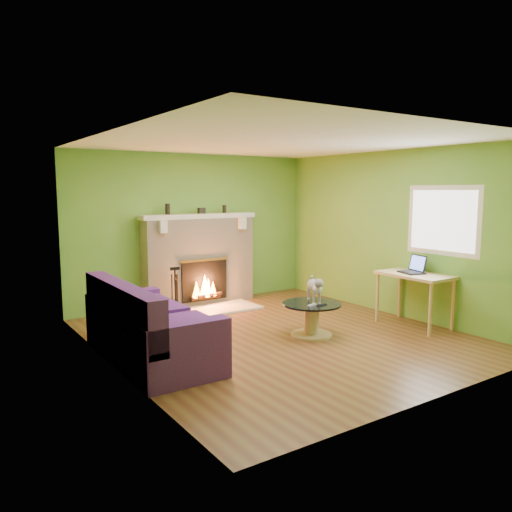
{
  "coord_description": "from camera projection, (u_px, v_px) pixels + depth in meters",
  "views": [
    {
      "loc": [
        -3.95,
        -5.32,
        1.98
      ],
      "look_at": [
        -0.11,
        0.4,
        1.07
      ],
      "focal_mm": 35.0,
      "sensor_mm": 36.0,
      "label": 1
    }
  ],
  "objects": [
    {
      "name": "remote_silver",
      "position": [
        312.0,
        305.0,
        6.62
      ],
      "size": [
        0.18,
        0.09,
        0.02
      ],
      "primitive_type": "cube",
      "rotation": [
        0.0,
        0.0,
        0.29
      ],
      "color": "gray",
      "rests_on": "coffee_table"
    },
    {
      "name": "fire_tools",
      "position": [
        175.0,
        289.0,
        8.02
      ],
      "size": [
        0.19,
        0.19,
        0.73
      ],
      "primitive_type": null,
      "color": "black",
      "rests_on": "hearth"
    },
    {
      "name": "wall_front",
      "position": [
        441.0,
        264.0,
        4.59
      ],
      "size": [
        5.0,
        0.0,
        5.0
      ],
      "primitive_type": "plane",
      "rotation": [
        -1.57,
        0.0,
        0.0
      ],
      "color": "#518B2D",
      "rests_on": "floor"
    },
    {
      "name": "remote_black",
      "position": [
        322.0,
        305.0,
        6.64
      ],
      "size": [
        0.16,
        0.06,
        0.02
      ],
      "primitive_type": "cube",
      "rotation": [
        0.0,
        0.0,
        0.11
      ],
      "color": "black",
      "rests_on": "coffee_table"
    },
    {
      "name": "coffee_table",
      "position": [
        312.0,
        317.0,
        6.8
      ],
      "size": [
        0.81,
        0.81,
        0.46
      ],
      "color": "tan",
      "rests_on": "floor"
    },
    {
      "name": "mantel_vase_left",
      "position": [
        168.0,
        209.0,
        8.2
      ],
      "size": [
        0.08,
        0.08,
        0.18
      ],
      "primitive_type": "cylinder",
      "color": "black",
      "rests_on": "mantel"
    },
    {
      "name": "laptop",
      "position": [
        412.0,
        264.0,
        7.25
      ],
      "size": [
        0.38,
        0.41,
        0.26
      ],
      "primitive_type": null,
      "rotation": [
        0.0,
        0.0,
        -0.25
      ],
      "color": "black",
      "rests_on": "desk"
    },
    {
      "name": "fireplace",
      "position": [
        199.0,
        260.0,
        8.62
      ],
      "size": [
        2.1,
        0.46,
        1.58
      ],
      "color": "#C0B59F",
      "rests_on": "floor"
    },
    {
      "name": "wall_back",
      "position": [
        194.0,
        229.0,
        8.71
      ],
      "size": [
        5.0,
        0.0,
        5.0
      ],
      "primitive_type": "plane",
      "rotation": [
        1.57,
        0.0,
        0.0
      ],
      "color": "#518B2D",
      "rests_on": "floor"
    },
    {
      "name": "hearth",
      "position": [
        214.0,
        309.0,
        8.3
      ],
      "size": [
        1.5,
        0.75,
        0.03
      ],
      "primitive_type": "cube",
      "color": "beige",
      "rests_on": "floor"
    },
    {
      "name": "desk",
      "position": [
        415.0,
        280.0,
        7.25
      ],
      "size": [
        0.61,
        1.05,
        0.78
      ],
      "color": "tan",
      "rests_on": "floor"
    },
    {
      "name": "mantel_box",
      "position": [
        202.0,
        211.0,
        8.55
      ],
      "size": [
        0.12,
        0.08,
        0.1
      ],
      "primitive_type": "cube",
      "color": "black",
      "rests_on": "mantel"
    },
    {
      "name": "cat",
      "position": [
        314.0,
        288.0,
        6.84
      ],
      "size": [
        0.45,
        0.63,
        0.37
      ],
      "primitive_type": null,
      "rotation": [
        0.0,
        0.0,
        -0.45
      ],
      "color": "slate",
      "rests_on": "coffee_table"
    },
    {
      "name": "wall_right",
      "position": [
        393.0,
        233.0,
        7.9
      ],
      "size": [
        0.0,
        5.0,
        5.0
      ],
      "primitive_type": "plane",
      "rotation": [
        1.57,
        0.0,
        -1.57
      ],
      "color": "#518B2D",
      "rests_on": "floor"
    },
    {
      "name": "mantel_vase_right",
      "position": [
        224.0,
        209.0,
        8.8
      ],
      "size": [
        0.07,
        0.07,
        0.14
      ],
      "primitive_type": "cylinder",
      "color": "black",
      "rests_on": "mantel"
    },
    {
      "name": "ceiling",
      "position": [
        280.0,
        142.0,
        6.48
      ],
      "size": [
        5.0,
        5.0,
        0.0
      ],
      "primitive_type": "plane",
      "rotation": [
        3.14,
        0.0,
        0.0
      ],
      "color": "white",
      "rests_on": "wall_back"
    },
    {
      "name": "wall_left",
      "position": [
        113.0,
        253.0,
        5.4
      ],
      "size": [
        0.0,
        5.0,
        5.0
      ],
      "primitive_type": "plane",
      "rotation": [
        1.57,
        0.0,
        1.57
      ],
      "color": "#518B2D",
      "rests_on": "floor"
    },
    {
      "name": "mantel",
      "position": [
        199.0,
        216.0,
        8.51
      ],
      "size": [
        2.1,
        0.28,
        0.08
      ],
      "primitive_type": "cube",
      "color": "beige",
      "rests_on": "fireplace"
    },
    {
      "name": "window_frame",
      "position": [
        443.0,
        220.0,
        7.12
      ],
      "size": [
        0.0,
        1.2,
        1.2
      ],
      "primitive_type": "plane",
      "rotation": [
        1.57,
        0.0,
        -1.57
      ],
      "color": "silver",
      "rests_on": "wall_right"
    },
    {
      "name": "window_pane",
      "position": [
        443.0,
        220.0,
        7.11
      ],
      "size": [
        0.0,
        1.06,
        1.06
      ],
      "primitive_type": "plane",
      "rotation": [
        1.57,
        0.0,
        -1.57
      ],
      "color": "white",
      "rests_on": "wall_right"
    },
    {
      "name": "sofa",
      "position": [
        147.0,
        330.0,
        5.82
      ],
      "size": [
        0.94,
        2.09,
        0.94
      ],
      "color": "#48185E",
      "rests_on": "floor"
    },
    {
      "name": "floor",
      "position": [
        279.0,
        336.0,
        6.82
      ],
      "size": [
        5.0,
        5.0,
        0.0
      ],
      "primitive_type": "plane",
      "color": "#582D19",
      "rests_on": "ground"
    }
  ]
}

